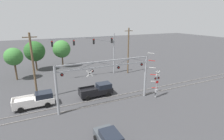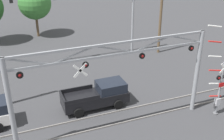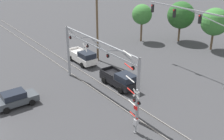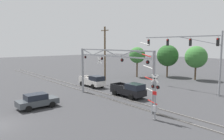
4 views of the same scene
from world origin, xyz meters
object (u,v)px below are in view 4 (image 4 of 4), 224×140
object	(u,v)px
background_tree_beyond_span	(196,57)
sedan_waiting	(37,101)
traffic_signal_span	(196,50)
background_tree_far_left_verge	(168,56)
crossing_gantry	(111,68)
background_tree_far_right_verge	(137,55)
pickup_truck_lead	(129,90)
utility_pole_left	(105,56)
pickup_truck_following	(93,81)
crossing_signal_mast	(154,95)

from	to	relation	value
background_tree_beyond_span	sedan_waiting	bearing A→B (deg)	-92.17
traffic_signal_span	background_tree_far_left_verge	size ratio (longest dim) A/B	1.92
crossing_gantry	background_tree_far_right_verge	xyz separation A→B (m)	(-11.42, 16.28, 0.46)
crossing_gantry	background_tree_far_left_verge	world-z (taller)	background_tree_far_left_verge
pickup_truck_lead	sedan_waiting	xyz separation A→B (m)	(-2.86, -10.80, -0.15)
sedan_waiting	background_tree_far_left_verge	xyz separation A→B (m)	(-4.74, 29.14, 3.59)
crossing_gantry	utility_pole_left	distance (m)	10.07
crossing_gantry	pickup_truck_lead	xyz separation A→B (m)	(-0.07, 3.02, -3.08)
traffic_signal_span	sedan_waiting	bearing A→B (deg)	-108.23
traffic_signal_span	background_tree_beyond_span	bearing A→B (deg)	118.94
pickup_truck_lead	pickup_truck_following	xyz separation A→B (m)	(-8.50, 0.28, 0.00)
background_tree_far_left_verge	background_tree_far_right_verge	world-z (taller)	background_tree_far_left_verge
crossing_signal_mast	utility_pole_left	distance (m)	17.26
background_tree_beyond_span	traffic_signal_span	bearing A→B (deg)	-61.06
pickup_truck_lead	background_tree_far_left_verge	bearing A→B (deg)	112.51
utility_pole_left	background_tree_far_left_verge	world-z (taller)	utility_pole_left
background_tree_beyond_span	utility_pole_left	bearing A→B (deg)	-111.63
traffic_signal_span	utility_pole_left	distance (m)	13.75
pickup_truck_following	background_tree_far_right_verge	distance (m)	13.75
pickup_truck_following	utility_pole_left	bearing A→B (deg)	84.27
crossing_gantry	crossing_signal_mast	distance (m)	7.62
traffic_signal_span	pickup_truck_lead	world-z (taller)	traffic_signal_span
pickup_truck_lead	crossing_gantry	bearing A→B (deg)	-88.60
crossing_signal_mast	background_tree_far_left_verge	distance (m)	27.15
pickup_truck_following	sedan_waiting	bearing A→B (deg)	-63.03
pickup_truck_lead	background_tree_far_right_verge	size ratio (longest dim) A/B	0.81
background_tree_far_right_verge	crossing_signal_mast	bearing A→B (deg)	-42.98
crossing_signal_mast	utility_pole_left	xyz separation A→B (m)	(-15.67, 6.74, 2.64)
utility_pole_left	background_tree_far_right_verge	bearing A→B (deg)	105.96
sedan_waiting	background_tree_far_right_verge	xyz separation A→B (m)	(-8.48, 24.07, 3.69)
crossing_gantry	background_tree_far_right_verge	bearing A→B (deg)	125.04
utility_pole_left	background_tree_far_left_verge	bearing A→B (deg)	87.55
crossing_gantry	crossing_signal_mast	world-z (taller)	crossing_signal_mast
crossing_signal_mast	pickup_truck_following	bearing A→B (deg)	164.25
pickup_truck_following	crossing_signal_mast	bearing A→B (deg)	-15.75
pickup_truck_following	background_tree_beyond_span	world-z (taller)	background_tree_beyond_span
pickup_truck_following	background_tree_far_right_verge	xyz separation A→B (m)	(-2.84, 12.98, 3.54)
utility_pole_left	background_tree_beyond_span	size ratio (longest dim) A/B	1.49
traffic_signal_span	background_tree_far_left_verge	world-z (taller)	traffic_signal_span
crossing_gantry	utility_pole_left	world-z (taller)	utility_pole_left
background_tree_beyond_span	background_tree_far_left_verge	size ratio (longest dim) A/B	0.97
pickup_truck_lead	pickup_truck_following	distance (m)	8.51
utility_pole_left	background_tree_far_left_verge	distance (m)	15.82
background_tree_far_left_verge	background_tree_far_right_verge	distance (m)	6.31
pickup_truck_following	background_tree_far_left_verge	distance (m)	18.40
sedan_waiting	utility_pole_left	world-z (taller)	utility_pole_left
pickup_truck_following	pickup_truck_lead	bearing A→B (deg)	-1.92
traffic_signal_span	utility_pole_left	world-z (taller)	utility_pole_left
utility_pole_left	background_tree_beyond_span	distance (m)	17.75
crossing_gantry	sedan_waiting	world-z (taller)	crossing_gantry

